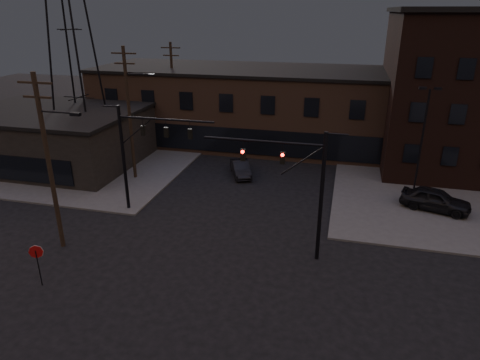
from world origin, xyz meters
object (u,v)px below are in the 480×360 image
object	(u,v)px
parked_car_lot_a	(436,199)
car_crossing	(241,168)
traffic_signal_far	(139,148)
stop_sign	(37,256)
parked_car_lot_b	(461,157)
traffic_signal_near	(302,182)

from	to	relation	value
parked_car_lot_a	car_crossing	size ratio (longest dim) A/B	1.20
traffic_signal_far	stop_sign	bearing A→B (deg)	-97.32
parked_car_lot_a	parked_car_lot_b	size ratio (longest dim) A/B	1.00
car_crossing	parked_car_lot_a	bearing A→B (deg)	-36.87
traffic_signal_far	parked_car_lot_a	world-z (taller)	traffic_signal_far
parked_car_lot_b	car_crossing	world-z (taller)	parked_car_lot_b
stop_sign	parked_car_lot_b	world-z (taller)	stop_sign
traffic_signal_far	stop_sign	size ratio (longest dim) A/B	3.23
parked_car_lot_b	car_crossing	size ratio (longest dim) A/B	1.20
stop_sign	parked_car_lot_a	bearing A→B (deg)	34.21
traffic_signal_near	parked_car_lot_a	xyz separation A→B (m)	(9.15, 8.82, -3.94)
traffic_signal_far	parked_car_lot_a	bearing A→B (deg)	14.07
traffic_signal_near	parked_car_lot_a	world-z (taller)	traffic_signal_near
traffic_signal_near	traffic_signal_far	world-z (taller)	same
parked_car_lot_b	traffic_signal_near	bearing A→B (deg)	140.51
parked_car_lot_a	traffic_signal_far	bearing A→B (deg)	121.04
traffic_signal_near	car_crossing	xyz separation A→B (m)	(-6.85, 12.59, -4.25)
traffic_signal_far	parked_car_lot_b	size ratio (longest dim) A/B	1.62
traffic_signal_near	traffic_signal_far	size ratio (longest dim) A/B	1.00
parked_car_lot_a	parked_car_lot_b	world-z (taller)	parked_car_lot_a
traffic_signal_far	car_crossing	bearing A→B (deg)	60.11
parked_car_lot_b	parked_car_lot_a	bearing A→B (deg)	154.02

